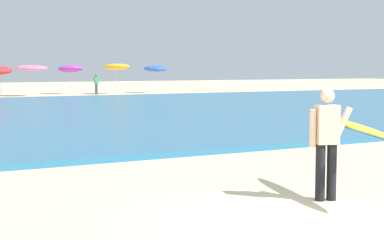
# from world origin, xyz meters

# --- Properties ---
(ground_plane) EXTENTS (160.00, 160.00, 0.00)m
(ground_plane) POSITION_xyz_m (0.00, 0.00, 0.00)
(ground_plane) COLOR beige
(sea) EXTENTS (120.00, 28.00, 0.14)m
(sea) POSITION_xyz_m (0.00, 19.95, 0.07)
(sea) COLOR teal
(sea) RESTS_ON ground
(surfer_with_board) EXTENTS (1.27, 2.68, 1.73)m
(surfer_with_board) POSITION_xyz_m (1.28, 0.85, 1.03)
(surfer_with_board) COLOR black
(surfer_with_board) RESTS_ON ground
(beach_umbrella_4) EXTENTS (1.73, 1.77, 2.23)m
(beach_umbrella_4) POSITION_xyz_m (3.39, 39.09, 1.86)
(beach_umbrella_4) COLOR beige
(beach_umbrella_4) RESTS_ON ground
(beach_umbrella_5) EXTENTS (2.24, 2.26, 2.31)m
(beach_umbrella_5) POSITION_xyz_m (5.32, 37.59, 2.05)
(beach_umbrella_5) COLOR beige
(beach_umbrella_5) RESTS_ON ground
(beach_umbrella_6) EXTENTS (1.93, 1.96, 2.32)m
(beach_umbrella_6) POSITION_xyz_m (8.84, 39.78, 1.97)
(beach_umbrella_6) COLOR beige
(beach_umbrella_6) RESTS_ON ground
(beach_umbrella_7) EXTENTS (2.10, 2.12, 2.42)m
(beach_umbrella_7) POSITION_xyz_m (12.07, 38.23, 2.12)
(beach_umbrella_7) COLOR beige
(beach_umbrella_7) RESTS_ON ground
(beach_umbrella_8) EXTENTS (1.95, 1.96, 2.26)m
(beach_umbrella_8) POSITION_xyz_m (15.51, 38.36, 1.98)
(beach_umbrella_8) COLOR beige
(beach_umbrella_8) RESTS_ON ground
(beachgoer_near_row_mid) EXTENTS (0.32, 0.20, 1.58)m
(beachgoer_near_row_mid) POSITION_xyz_m (10.31, 38.00, 0.84)
(beachgoer_near_row_mid) COLOR #383842
(beachgoer_near_row_mid) RESTS_ON ground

